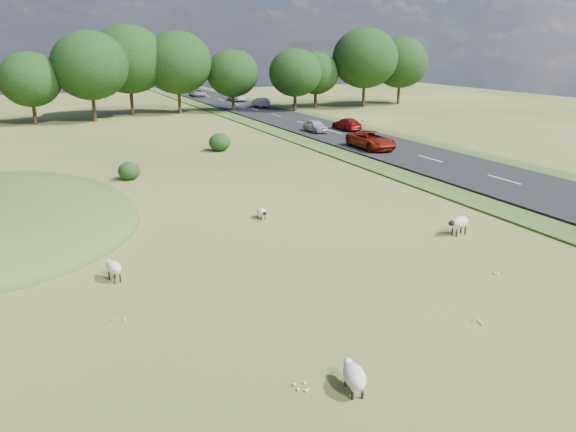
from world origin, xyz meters
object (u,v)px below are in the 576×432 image
object	(u,v)px
car_1	(315,126)
car_0	(371,140)
sheep_0	(459,222)
sheep_3	(113,267)
car_3	(261,102)
sheep_2	(354,376)
car_5	(198,93)
car_6	(347,124)
car_2	(237,96)
sheep_1	(262,212)

from	to	relation	value
car_1	car_0	bearing A→B (deg)	-90.00
sheep_0	car_1	distance (m)	33.36
car_1	sheep_3	bearing A→B (deg)	-128.47
car_3	sheep_0	bearing A→B (deg)	78.12
sheep_0	sheep_3	distance (m)	16.43
sheep_2	car_3	bearing A→B (deg)	-5.59
car_5	car_6	xyz separation A→B (m)	(3.80, -46.38, -0.01)
sheep_0	car_5	world-z (taller)	car_5
car_5	sheep_2	bearing A→B (deg)	-102.70
car_2	car_3	bearing A→B (deg)	90.00
car_0	car_6	size ratio (longest dim) A/B	1.26
sheep_2	car_6	xyz separation A→B (m)	(23.63, 41.60, 0.39)
sheep_1	sheep_2	size ratio (longest dim) A/B	0.73
sheep_0	car_5	distance (m)	79.14
car_2	car_3	size ratio (longest dim) A/B	1.24
sheep_3	sheep_1	bearing A→B (deg)	-71.75
car_2	car_6	distance (m)	36.08
sheep_0	car_1	bearing A→B (deg)	-113.36
car_0	car_1	world-z (taller)	car_0
sheep_1	car_3	size ratio (longest dim) A/B	0.24
sheep_2	sheep_0	bearing A→B (deg)	-37.20
sheep_1	car_5	distance (m)	73.93
sheep_0	sheep_2	size ratio (longest dim) A/B	0.97
sheep_3	car_6	distance (m)	42.27
car_1	car_2	bearing A→B (deg)	83.99
car_1	car_5	distance (m)	46.40
sheep_1	car_2	size ratio (longest dim) A/B	0.20
sheep_0	car_1	xyz separation A→B (m)	(8.35, 32.29, 0.22)
car_5	car_2	bearing A→B (deg)	-69.75
car_0	car_5	bearing A→B (deg)	90.00
car_3	car_2	bearing A→B (deg)	-90.00
car_1	car_6	distance (m)	3.80
sheep_2	car_2	distance (m)	81.20
sheep_2	sheep_3	distance (m)	11.53
car_1	car_2	distance (m)	36.30
car_5	sheep_3	bearing A→B (deg)	-107.70
sheep_2	car_1	world-z (taller)	car_1
sheep_2	car_2	xyz separation A→B (m)	(23.63, 77.68, 0.51)
sheep_1	car_5	size ratio (longest dim) A/B	0.22
car_1	car_6	bearing A→B (deg)	0.35
sheep_1	car_6	distance (m)	32.64
car_2	sheep_3	bearing A→B (deg)	67.00
sheep_3	car_0	distance (m)	31.97
sheep_2	car_1	bearing A→B (deg)	-11.68
sheep_0	car_3	xyz separation A→B (m)	(12.15, 57.76, 0.27)
car_1	car_5	world-z (taller)	car_5
sheep_2	car_0	size ratio (longest dim) A/B	0.26
car_6	sheep_3	bearing A→B (deg)	47.51
car_6	car_0	bearing A→B (deg)	70.85
sheep_3	car_0	size ratio (longest dim) A/B	0.22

